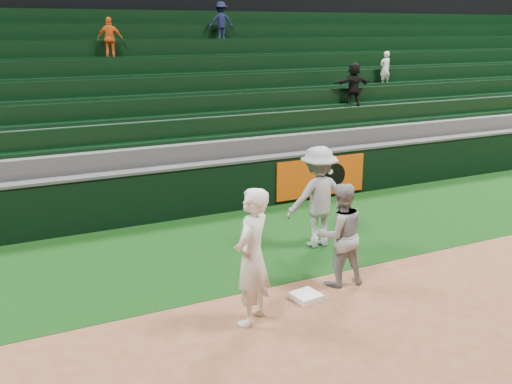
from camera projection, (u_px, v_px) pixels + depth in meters
ground at (329, 302)px, 9.32m from camera, size 70.00×70.00×0.00m
foul_grass at (250, 242)px, 11.90m from camera, size 36.00×4.20×0.01m
first_base at (306, 296)px, 9.39m from camera, size 0.48×0.48×0.10m
first_baseman at (252, 257)px, 8.41m from camera, size 0.92×0.88×2.11m
baserunner at (340, 235)px, 9.74m from camera, size 0.96×0.79×1.81m
base_coach at (318, 197)px, 11.44m from camera, size 1.35×0.79×2.07m
field_wall at (211, 187)px, 13.64m from camera, size 36.00×0.45×1.25m
stadium_seating at (162, 121)px, 16.58m from camera, size 36.00×5.95×5.09m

